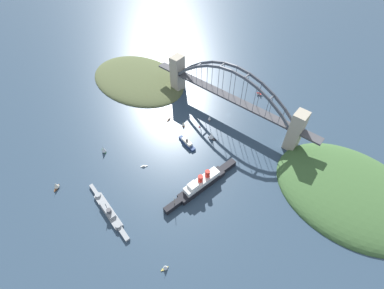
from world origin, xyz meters
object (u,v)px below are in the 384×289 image
small_boat_6 (104,149)px  seaplane_taxiing_near_bridge (260,93)px  harbor_arch_bridge (231,98)px  small_boat_2 (165,267)px  small_boat_4 (144,166)px  small_boat_7 (56,185)px  small_boat_0 (209,118)px  small_boat_1 (183,124)px  small_boat_5 (169,119)px  harbor_ferry_steamer (187,143)px  channel_marker_buoy (199,126)px  naval_cruiser (108,211)px  small_boat_3 (211,136)px  ocean_liner (202,183)px

small_boat_6 → seaplane_taxiing_near_bridge: bearing=-112.9°
harbor_arch_bridge → small_boat_2: size_ratio=34.17×
small_boat_4 → small_boat_7: (52.76, 79.41, 3.38)m
small_boat_0 → small_boat_1: (20.08, 29.66, 0.12)m
small_boat_4 → small_boat_5: (30.04, -76.23, 0.08)m
small_boat_0 → small_boat_4: size_ratio=1.06×
harbor_ferry_steamer → small_boat_1: harbor_ferry_steamer is taller
harbor_ferry_steamer → small_boat_2: 148.29m
harbor_arch_bridge → small_boat_0: size_ratio=33.32×
harbor_ferry_steamer → channel_marker_buoy: (6.73, -33.15, -1.62)m
harbor_arch_bridge → small_boat_4: (26.33, 134.77, -28.40)m
harbor_ferry_steamer → small_boat_6: (69.65, 72.14, 2.06)m
small_boat_2 → small_boat_7: bearing=4.4°
harbor_ferry_steamer → seaplane_taxiing_near_bridge: (-20.27, -141.15, -0.44)m
small_boat_1 → small_boat_7: bearing=74.2°
small_boat_2 → harbor_ferry_steamer: bearing=-57.8°
naval_cruiser → small_boat_6: (66.48, -48.88, 2.12)m
harbor_arch_bridge → channel_marker_buoy: harbor_arch_bridge is taller
small_boat_1 → small_boat_3: size_ratio=0.71×
seaplane_taxiing_near_bridge → small_boat_5: size_ratio=1.12×
small_boat_2 → channel_marker_buoy: size_ratio=2.59×
small_boat_7 → harbor_arch_bridge: bearing=-110.3°
seaplane_taxiing_near_bridge → small_boat_4: bearing=79.4°
seaplane_taxiing_near_bridge → small_boat_5: bearing=61.3°
harbor_ferry_steamer → small_boat_6: 100.30m
seaplane_taxiing_near_bridge → harbor_arch_bridge: bearing=80.4°
small_boat_2 → small_boat_6: (148.57, -53.40, 1.69)m
harbor_arch_bridge → small_boat_6: size_ratio=23.20×
small_boat_5 → small_boat_7: 157.32m
seaplane_taxiing_near_bridge → channel_marker_buoy: seaplane_taxiing_near_bridge is taller
small_boat_5 → channel_marker_buoy: size_ratio=2.97×
small_boat_3 → harbor_ferry_steamer: bearing=56.9°
small_boat_6 → channel_marker_buoy: size_ratio=3.81×
small_boat_5 → channel_marker_buoy: bearing=-160.0°
small_boat_5 → channel_marker_buoy: channel_marker_buoy is taller
small_boat_1 → small_boat_7: 165.51m
ocean_liner → harbor_ferry_steamer: bearing=-35.6°
small_boat_4 → harbor_ferry_steamer: bearing=-106.3°
harbor_arch_bridge → seaplane_taxiing_near_bridge: bearing=-99.6°
small_boat_2 → small_boat_4: size_ratio=1.03×
ocean_liner → seaplane_taxiing_near_bridge: bearing=-80.0°
small_boat_0 → small_boat_7: size_ratio=0.82×
harbor_ferry_steamer → channel_marker_buoy: 33.87m
small_boat_6 → channel_marker_buoy: 122.71m
harbor_arch_bridge → small_boat_5: harbor_arch_bridge is taller
small_boat_1 → seaplane_taxiing_near_bridge: bearing=-110.6°
harbor_arch_bridge → small_boat_2: harbor_arch_bridge is taller
small_boat_0 → small_boat_2: size_ratio=1.03×
seaplane_taxiing_near_bridge → small_boat_4: (37.19, 198.84, -1.59)m
channel_marker_buoy → small_boat_7: bearing=69.7°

